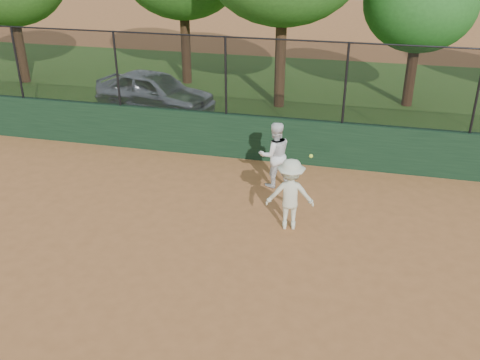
% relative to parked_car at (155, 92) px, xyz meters
% --- Properties ---
extents(ground, '(80.00, 80.00, 0.00)m').
position_rel_parked_car_xyz_m(ground, '(3.77, -9.07, -0.69)').
color(ground, '#AF6938').
rests_on(ground, ground).
extents(back_wall, '(26.00, 0.20, 1.20)m').
position_rel_parked_car_xyz_m(back_wall, '(3.77, -3.07, -0.09)').
color(back_wall, '#17331D').
rests_on(back_wall, ground).
extents(grass_strip, '(36.00, 12.00, 0.01)m').
position_rel_parked_car_xyz_m(grass_strip, '(3.77, 2.93, -0.69)').
color(grass_strip, '#2C5019').
rests_on(grass_strip, ground).
extents(parked_car, '(4.31, 2.48, 1.38)m').
position_rel_parked_car_xyz_m(parked_car, '(0.00, 0.00, 0.00)').
color(parked_car, '#A6ABB0').
rests_on(parked_car, ground).
extents(player_second, '(0.96, 0.89, 1.59)m').
position_rel_parked_car_xyz_m(player_second, '(4.83, -4.52, 0.11)').
color(player_second, white).
rests_on(player_second, ground).
extents(player_main, '(1.06, 0.72, 1.82)m').
position_rel_parked_car_xyz_m(player_main, '(5.49, -6.39, 0.07)').
color(player_main, beige).
rests_on(player_main, ground).
extents(fence_assembly, '(26.00, 0.06, 2.00)m').
position_rel_parked_car_xyz_m(fence_assembly, '(3.74, -3.07, 1.54)').
color(fence_assembly, black).
rests_on(fence_assembly, back_wall).
extents(tree_3, '(3.61, 3.29, 4.95)m').
position_rel_parked_car_xyz_m(tree_3, '(8.17, 2.74, 2.68)').
color(tree_3, '#402515').
rests_on(tree_3, ground).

